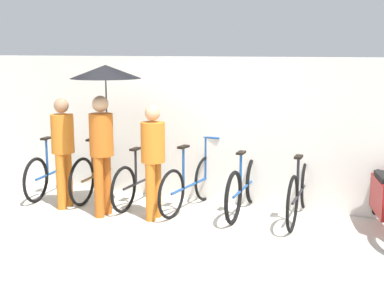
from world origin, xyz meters
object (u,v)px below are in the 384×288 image
object	(u,v)px
parked_bicycle_5	(300,191)
pedestrian_leading	(63,145)
parked_bicycle_0	(54,171)
parked_bicycle_1	(98,173)
parked_bicycle_4	(244,187)
parked_bicycle_3	(190,184)
pedestrian_trailing	(153,154)
pedestrian_center	(104,100)
parked_bicycle_2	(143,179)

from	to	relation	value
parked_bicycle_5	pedestrian_leading	bearing A→B (deg)	101.51
parked_bicycle_0	parked_bicycle_1	size ratio (longest dim) A/B	1.02
parked_bicycle_0	parked_bicycle_4	distance (m)	3.07
parked_bicycle_3	parked_bicycle_5	size ratio (longest dim) A/B	0.93
parked_bicycle_1	parked_bicycle_5	distance (m)	3.07
pedestrian_trailing	parked_bicycle_4	bearing A→B (deg)	35.52
parked_bicycle_5	pedestrian_center	world-z (taller)	pedestrian_center
parked_bicycle_2	pedestrian_center	size ratio (longest dim) A/B	0.85
pedestrian_center	parked_bicycle_1	bearing A→B (deg)	132.11
parked_bicycle_0	parked_bicycle_1	bearing A→B (deg)	-91.63
parked_bicycle_1	pedestrian_leading	distance (m)	0.87
parked_bicycle_2	parked_bicycle_3	world-z (taller)	parked_bicycle_3
parked_bicycle_1	pedestrian_center	xyz separation A→B (m)	(0.55, -0.71, 1.20)
parked_bicycle_0	parked_bicycle_1	xyz separation A→B (m)	(0.77, 0.06, 0.02)
parked_bicycle_2	pedestrian_center	bearing A→B (deg)	164.95
parked_bicycle_4	parked_bicycle_2	bearing A→B (deg)	91.71
pedestrian_center	pedestrian_trailing	xyz separation A→B (m)	(0.70, 0.03, -0.70)
parked_bicycle_2	pedestrian_trailing	size ratio (longest dim) A/B	1.13
parked_bicycle_3	pedestrian_center	size ratio (longest dim) A/B	0.82
parked_bicycle_1	parked_bicycle_3	bearing A→B (deg)	-95.51
parked_bicycle_0	pedestrian_trailing	xyz separation A→B (m)	(2.02, -0.62, 0.52)
pedestrian_leading	parked_bicycle_3	bearing A→B (deg)	16.52
parked_bicycle_5	pedestrian_center	xyz separation A→B (m)	(-2.52, -0.73, 1.20)
parked_bicycle_4	pedestrian_trailing	distance (m)	1.37
parked_bicycle_3	parked_bicycle_5	xyz separation A→B (m)	(1.53, 0.10, 0.02)
parked_bicycle_0	parked_bicycle_1	distance (m)	0.77
parked_bicycle_2	parked_bicycle_0	bearing A→B (deg)	93.52
parked_bicycle_0	pedestrian_leading	distance (m)	1.02
parked_bicycle_5	pedestrian_leading	distance (m)	3.34
parked_bicycle_5	pedestrian_center	bearing A→B (deg)	105.70
pedestrian_leading	pedestrian_center	world-z (taller)	pedestrian_center
parked_bicycle_2	parked_bicycle_1	bearing A→B (deg)	89.97
parked_bicycle_1	pedestrian_trailing	distance (m)	1.52
parked_bicycle_0	pedestrian_center	xyz separation A→B (m)	(1.32, -0.65, 1.22)
parked_bicycle_3	pedestrian_trailing	size ratio (longest dim) A/B	1.09
parked_bicycle_4	pedestrian_trailing	xyz separation A→B (m)	(-1.05, -0.70, 0.52)
parked_bicycle_3	parked_bicycle_1	bearing A→B (deg)	94.44
parked_bicycle_1	pedestrian_center	size ratio (longest dim) A/B	0.83
parked_bicycle_2	parked_bicycle_3	distance (m)	0.77
pedestrian_leading	pedestrian_center	size ratio (longest dim) A/B	0.77
parked_bicycle_3	parked_bicycle_5	bearing A→B (deg)	-78.81
parked_bicycle_2	pedestrian_leading	distance (m)	1.26
parked_bicycle_3	parked_bicycle_5	distance (m)	1.54
parked_bicycle_3	parked_bicycle_4	size ratio (longest dim) A/B	0.97
parked_bicycle_0	pedestrian_leading	size ratio (longest dim) A/B	1.10
parked_bicycle_0	pedestrian_trailing	world-z (taller)	pedestrian_trailing
parked_bicycle_5	pedestrian_trailing	size ratio (longest dim) A/B	1.17
parked_bicycle_4	pedestrian_leading	world-z (taller)	pedestrian_leading
parked_bicycle_0	parked_bicycle_5	bearing A→B (deg)	-95.04
parked_bicycle_5	pedestrian_trailing	bearing A→B (deg)	110.66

